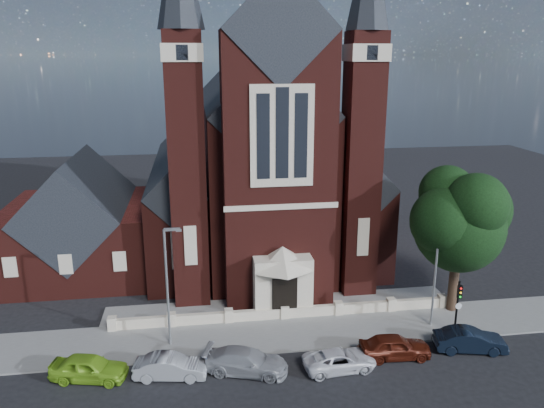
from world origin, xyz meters
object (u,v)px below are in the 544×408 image
Objects in this scene: traffic_signal at (458,301)px; car_dark_red at (395,346)px; car_white_suv at (340,360)px; street_lamp_left at (168,281)px; street_tree at (463,223)px; car_silver_b at (246,361)px; car_lime_van at (89,368)px; car_navy at (470,340)px; car_silver_a at (170,367)px; parish_hall at (80,227)px; church at (257,163)px; street_lamp_right at (437,265)px.

car_dark_red is at bearing -159.34° from traffic_signal.
street_lamp_left is at bearing 62.70° from car_white_suv.
car_silver_b is at bearing -161.18° from street_tree.
car_white_suv is (14.76, -1.13, -0.15)m from car_lime_van.
traffic_signal is 0.90× the size of car_white_suv.
car_navy is at bearing -71.07° from car_silver_b.
car_silver_a is at bearing 106.11° from car_silver_b.
street_tree reaches higher than car_white_suv.
parish_hall is 26.02m from car_white_suv.
car_silver_b is at bearing -84.18° from car_silver_a.
car_silver_a is at bearing -65.13° from parish_hall.
car_white_suv is at bearing 104.88° from car_dark_red.
car_silver_b is (-3.38, -22.68, -7.45)m from church.
car_silver_b is 1.12× the size of car_navy.
car_silver_a is at bearing 93.74° from car_dark_red.
street_lamp_left and street_lamp_right have the same top height.
street_lamp_left reaches higher than car_silver_b.
parish_hall is at bearing 68.13° from car_navy.
car_lime_van is at bearing 100.17° from car_navy.
street_lamp_right is 14.50m from car_silver_b.
traffic_signal is at bearing -73.86° from car_lime_van.
car_navy is at bearing -63.70° from church.
street_tree reaches higher than car_silver_a.
street_tree is 2.39× the size of car_lime_van.
parish_hall reaches higher than car_silver_a.
car_lime_van is 0.99× the size of car_navy.
car_dark_red is 0.99× the size of car_navy.
parish_hall is 17.76m from car_lime_van.
church is 7.79× the size of car_dark_red.
church is 24.11m from car_silver_b.
parish_hall is 16.18m from street_lamp_left.
street_lamp_left is 5.31m from car_silver_a.
street_lamp_right is at bearing 0.00° from street_lamp_left.
parish_hall reaches higher than car_silver_b.
church is 24.35m from car_dark_red.
car_silver_a is (4.69, -0.50, -0.06)m from car_lime_van.
street_lamp_left is 18.00m from street_lamp_right.
church is 4.31× the size of street_lamp_left.
church is at bearing 37.22° from car_navy.
car_lime_van is 1.00× the size of car_dark_red.
car_silver_b is at bearing -54.56° from parish_hall.
street_lamp_left is at bearing -59.98° from parish_hall.
street_lamp_left is at bearing 90.68° from car_navy.
car_silver_a is (8.16, -17.61, -3.31)m from parish_hall.
parish_hall is at bearing 120.02° from street_lamp_left.
street_lamp_left is at bearing 79.13° from car_dark_red.
car_silver_a is at bearing -173.83° from traffic_signal.
traffic_signal is at bearing -115.95° from street_tree.
car_white_suv is at bearing -84.51° from church.
car_silver_b is at bearing 102.15° from car_navy.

